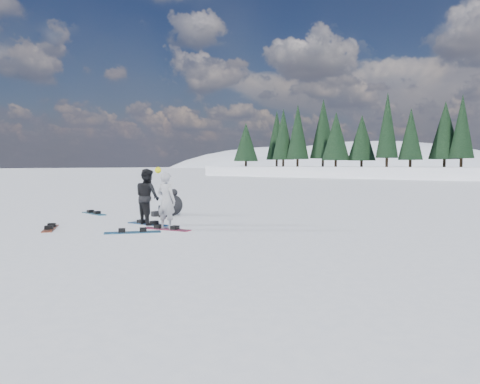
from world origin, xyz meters
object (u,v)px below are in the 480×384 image
snowboarder_man (147,197)px  snowboard_loose_c (94,214)px  snowboarder_woman (166,201)px  snowboard_loose_b (50,228)px  snowboard_loose_a (133,232)px  gear_bag (165,210)px  seated_rider (173,205)px

snowboarder_man → snowboard_loose_c: snowboarder_man is taller
snowboarder_woman → snowboard_loose_b: 3.47m
snowboard_loose_b → snowboard_loose_a: same height
snowboarder_man → gear_bag: size_ratio=3.84×
gear_bag → snowboard_loose_a: bearing=-51.9°
gear_bag → snowboard_loose_a: 5.02m
snowboard_loose_c → snowboard_loose_a: bearing=-14.1°
snowboarder_woman → snowboarder_man: (-1.33, 0.42, 0.03)m
snowboard_loose_c → snowboarder_man: bearing=-1.4°
snowboarder_woman → gear_bag: snowboarder_woman is taller
snowboarder_woman → snowboarder_man: bearing=-26.8°
seated_rider → snowboard_loose_c: 3.09m
snowboard_loose_a → gear_bag: bearing=75.7°
snowboard_loose_b → snowboard_loose_a: (2.47, 1.00, 0.00)m
snowboarder_woman → snowboard_loose_b: bearing=27.2°
gear_bag → snowboard_loose_b: size_ratio=0.30×
snowboarder_woman → snowboard_loose_a: (-0.25, -1.00, -0.82)m
snowboarder_woman → snowboard_loose_c: 5.48m
snowboarder_man → snowboard_loose_b: 2.92m
snowboard_loose_c → snowboard_loose_a: same height
snowboarder_man → gear_bag: (-2.02, 2.53, -0.71)m
seated_rider → snowboard_loose_c: size_ratio=0.76×
gear_bag → snowboard_loose_b: bearing=-82.8°
seated_rider → snowboarder_woman: bearing=-44.2°
snowboarder_woman → snowboard_loose_c: (-5.30, 1.15, -0.82)m
snowboard_loose_c → snowboard_loose_a: size_ratio=1.00×
snowboard_loose_a → snowboard_loose_c: bearing=104.6°
snowboard_loose_a → snowboarder_woman: bearing=23.4°
gear_bag → snowboard_loose_a: size_ratio=0.30×
snowboard_loose_b → gear_bag: bearing=133.9°
snowboard_loose_a → seated_rider: bearing=70.7°
snowboarder_man → snowboard_loose_b: snowboarder_man is taller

